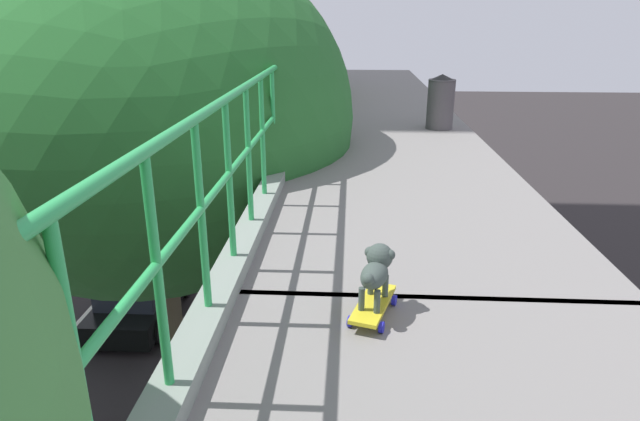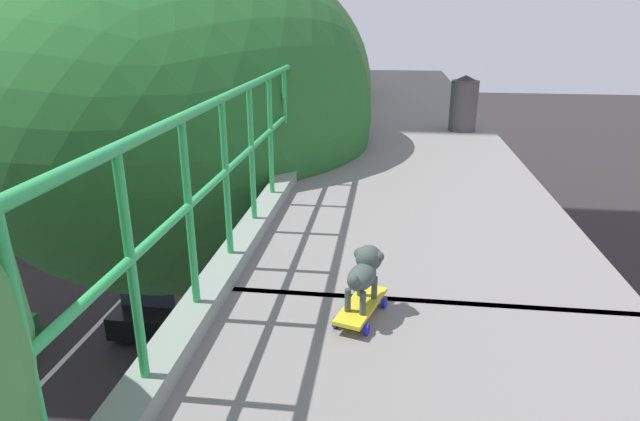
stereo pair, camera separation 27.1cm
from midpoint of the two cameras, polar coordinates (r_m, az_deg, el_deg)
The scene contains 8 objects.
green_railing at distance 2.35m, azimuth -18.72°, elevation -18.36°, with size 0.20×32.28×1.21m.
car_black_fifth at distance 15.64m, azimuth -15.27°, elevation -8.17°, with size 1.87×3.94×1.42m.
city_bus at distance 27.25m, azimuth -13.05°, elevation 6.53°, with size 2.51×10.42×3.17m.
roadside_tree_mid at distance 8.08m, azimuth -14.60°, elevation 9.71°, with size 5.73×5.73×8.98m.
roadside_tree_far at distance 12.88m, azimuth -7.46°, elevation 12.56°, with size 5.88×5.88×9.05m.
toy_skateboard at distance 3.24m, azimuth 6.78°, elevation -10.07°, with size 0.31×0.53×0.09m.
small_dog at distance 3.17m, azimuth 7.19°, elevation -6.26°, with size 0.23×0.39×0.33m.
litter_bin at distance 8.78m, azimuth 15.81°, elevation 10.90°, with size 0.43×0.43×0.84m.
Camera 2 is at (0.82, -1.62, 7.81)m, focal length 30.32 mm.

